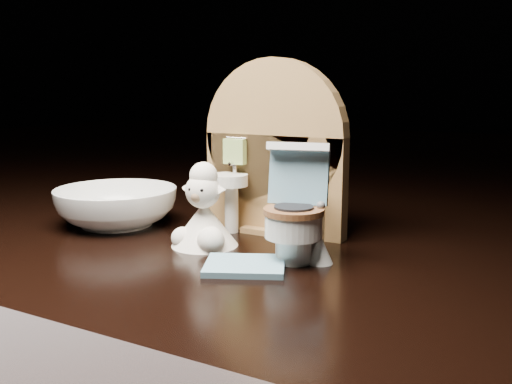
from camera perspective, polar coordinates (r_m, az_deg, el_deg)
backdrop_panel at (r=0.49m, az=1.74°, el=3.43°), size 0.13×0.05×0.15m
toy_toilet at (r=0.42m, az=4.11°, el=-2.53°), size 0.05×0.06×0.09m
bath_mat at (r=0.41m, az=-1.13°, el=-7.38°), size 0.07×0.07×0.00m
toilet_brush at (r=0.42m, az=6.42°, el=-5.49°), size 0.02×0.02×0.05m
plush_lamb at (r=0.46m, az=-5.26°, el=-2.48°), size 0.05×0.05×0.07m
ceramic_bowl at (r=0.54m, az=-13.78°, el=-1.45°), size 0.12×0.12×0.04m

